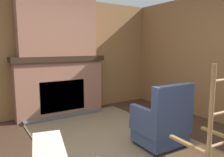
{
  "coord_description": "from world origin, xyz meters",
  "views": [
    {
      "loc": [
        2.23,
        -1.56,
        1.47
      ],
      "look_at": [
        -1.05,
        0.56,
        0.9
      ],
      "focal_mm": 35.0,
      "sensor_mm": 36.0,
      "label": 1
    }
  ],
  "objects_px": {
    "storage_case": "(83,52)",
    "decorative_plate_on_mantel": "(55,50)",
    "armchair": "(162,124)",
    "oil_lamp_vase": "(23,52)",
    "firewood_stack": "(162,111)"
  },
  "relations": [
    {
      "from": "storage_case",
      "to": "decorative_plate_on_mantel",
      "type": "relative_size",
      "value": 0.99
    },
    {
      "from": "armchair",
      "to": "decorative_plate_on_mantel",
      "type": "height_order",
      "value": "decorative_plate_on_mantel"
    },
    {
      "from": "oil_lamp_vase",
      "to": "decorative_plate_on_mantel",
      "type": "relative_size",
      "value": 0.94
    },
    {
      "from": "storage_case",
      "to": "oil_lamp_vase",
      "type": "bearing_deg",
      "value": -90.0
    },
    {
      "from": "firewood_stack",
      "to": "decorative_plate_on_mantel",
      "type": "bearing_deg",
      "value": -125.4
    },
    {
      "from": "armchair",
      "to": "storage_case",
      "type": "relative_size",
      "value": 3.46
    },
    {
      "from": "oil_lamp_vase",
      "to": "storage_case",
      "type": "distance_m",
      "value": 1.29
    },
    {
      "from": "firewood_stack",
      "to": "oil_lamp_vase",
      "type": "distance_m",
      "value": 3.09
    },
    {
      "from": "armchair",
      "to": "oil_lamp_vase",
      "type": "distance_m",
      "value": 2.93
    },
    {
      "from": "armchair",
      "to": "decorative_plate_on_mantel",
      "type": "xyz_separation_m",
      "value": [
        -2.37,
        -0.78,
        1.05
      ]
    },
    {
      "from": "storage_case",
      "to": "armchair",
      "type": "bearing_deg",
      "value": 3.21
    },
    {
      "from": "decorative_plate_on_mantel",
      "to": "storage_case",
      "type": "bearing_deg",
      "value": 88.23
    },
    {
      "from": "oil_lamp_vase",
      "to": "storage_case",
      "type": "height_order",
      "value": "oil_lamp_vase"
    },
    {
      "from": "firewood_stack",
      "to": "oil_lamp_vase",
      "type": "bearing_deg",
      "value": -117.53
    },
    {
      "from": "armchair",
      "to": "firewood_stack",
      "type": "bearing_deg",
      "value": -43.67
    }
  ]
}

